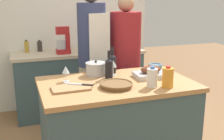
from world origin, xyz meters
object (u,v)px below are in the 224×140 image
person_cook_guest (125,58)px  condiment_bottle_short (132,44)px  wicker_basket (116,85)px  wine_bottle_dark (109,67)px  juice_jug (168,78)px  wine_glass_left (66,70)px  wine_glass_right (113,64)px  cutting_board (71,88)px  roasting_pan (151,73)px  stand_mixer (63,42)px  stock_pot (96,69)px  condiment_bottle_tall (40,46)px  person_cook_aproned (93,54)px  milk_jug (152,78)px  knife_chef (80,84)px  wine_bottle_green (112,63)px  condiment_bottle_extra (27,47)px  mixing_bowl (155,66)px

person_cook_guest → condiment_bottle_short: bearing=67.5°
wicker_basket → condiment_bottle_short: size_ratio=1.52×
wine_bottle_dark → juice_jug: bearing=-48.1°
wine_glass_left → wine_glass_right: size_ratio=0.97×
juice_jug → wine_bottle_dark: wine_bottle_dark is taller
cutting_board → wine_glass_right: 0.56m
roasting_pan → stand_mixer: 1.52m
stock_pot → condiment_bottle_short: size_ratio=1.08×
wine_glass_right → condiment_bottle_tall: condiment_bottle_tall is taller
condiment_bottle_tall → condiment_bottle_short: size_ratio=0.84×
wine_glass_left → condiment_bottle_tall: bearing=93.2°
wicker_basket → person_cook_aproned: size_ratio=0.16×
wicker_basket → milk_jug: size_ratio=1.61×
knife_chef → wine_bottle_green: bearing=38.9°
wicker_basket → person_cook_aproned: 0.96m
wicker_basket → condiment_bottle_short: bearing=62.2°
condiment_bottle_tall → person_cook_guest: bearing=-44.6°
wicker_basket → milk_jug: milk_jug is taller
milk_jug → condiment_bottle_extra: (-0.91, 1.92, -0.00)m
stand_mixer → condiment_bottle_short: size_ratio=1.91×
cutting_board → condiment_bottle_extra: (-0.25, 1.76, 0.07)m
condiment_bottle_short → person_cook_guest: 0.69m
condiment_bottle_extra → wine_glass_right: bearing=-63.7°
milk_jug → person_cook_guest: (0.17, 1.03, -0.06)m
wine_glass_left → knife_chef: wine_glass_left is taller
knife_chef → person_cook_aproned: bearing=67.4°
wine_bottle_dark → condiment_bottle_tall: bearing=107.1°
juice_jug → knife_chef: juice_jug is taller
condiment_bottle_short → stand_mixer: bearing=177.3°
wicker_basket → condiment_bottle_extra: bearing=108.9°
roasting_pan → milk_jug: bearing=-114.6°
wine_bottle_green → stand_mixer: 1.17m
wine_bottle_dark → person_cook_guest: (0.43, 0.66, -0.08)m
stock_pot → juice_jug: 0.73m
roasting_pan → condiment_bottle_extra: (-1.04, 1.66, 0.03)m
condiment_bottle_short → wine_bottle_dark: bearing=-121.9°
mixing_bowl → condiment_bottle_extra: bearing=130.9°
wicker_basket → person_cook_guest: bearing=63.9°
condiment_bottle_extra → person_cook_guest: size_ratio=0.10×
milk_jug → person_cook_aproned: size_ratio=0.10×
wine_bottle_dark → person_cook_aproned: person_cook_aproned is taller
roasting_pan → milk_jug: (-0.12, -0.26, 0.04)m
wine_bottle_green → person_cook_aproned: (-0.06, 0.50, -0.00)m
milk_jug → knife_chef: size_ratio=0.75×
cutting_board → milk_jug: (0.66, -0.16, 0.07)m
stock_pot → mixing_bowl: bearing=0.2°
milk_jug → wine_glass_right: 0.49m
wine_bottle_green → wicker_basket: bearing=-105.3°
wicker_basket → condiment_bottle_extra: condiment_bottle_extra is taller
wine_bottle_dark → condiment_bottle_extra: (-0.66, 1.55, -0.02)m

